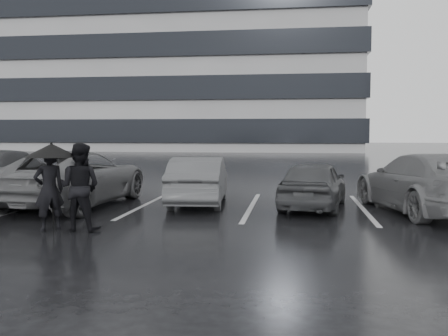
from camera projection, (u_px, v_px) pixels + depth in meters
name	position (u px, v px, depth m)	size (l,w,h in m)	color
ground	(213.00, 223.00, 10.48)	(160.00, 160.00, 0.00)	black
office_building	(96.00, 28.00, 59.88)	(61.00, 26.00, 29.00)	gray
car_main	(313.00, 184.00, 12.54)	(1.43, 3.57, 1.21)	black
car_west_a	(199.00, 181.00, 13.29)	(1.33, 3.80, 1.25)	#2F2F32
car_west_b	(75.00, 178.00, 13.12)	(2.39, 5.18, 1.44)	#464648
car_west_c	(3.00, 176.00, 13.48)	(2.03, 5.00, 1.45)	black
car_east	(425.00, 183.00, 11.86)	(2.00, 4.91, 1.42)	#464648
pedestrian_left	(49.00, 190.00, 9.71)	(0.58, 0.38, 1.59)	black
pedestrian_right	(80.00, 187.00, 9.70)	(0.83, 0.65, 1.71)	black
umbrella	(52.00, 150.00, 9.62)	(1.02, 1.02, 1.72)	black
stall_stripes	(198.00, 205.00, 13.06)	(19.72, 5.00, 0.00)	#ABABAD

